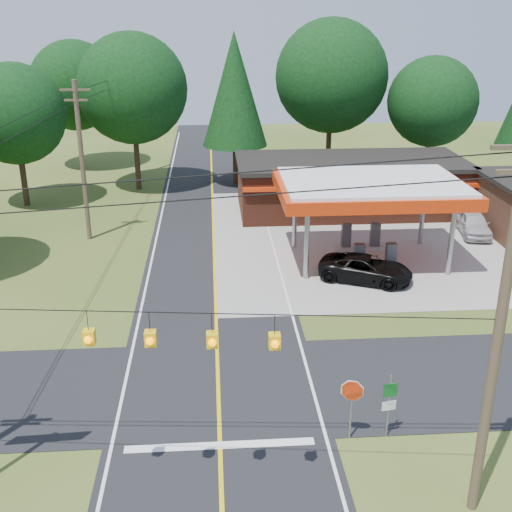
{
  "coord_description": "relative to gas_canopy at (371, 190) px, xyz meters",
  "views": [
    {
      "loc": [
        -0.07,
        -21.7,
        14.04
      ],
      "look_at": [
        2.0,
        7.0,
        2.8
      ],
      "focal_mm": 45.0,
      "sensor_mm": 36.0,
      "label": 1
    }
  ],
  "objects": [
    {
      "name": "utility_pole_north",
      "position": [
        -15.5,
        22.0,
        0.48
      ],
      "size": [
        0.3,
        0.3,
        9.5
      ],
      "color": "#473828",
      "rests_on": "ground"
    },
    {
      "name": "utility_pole_near_right",
      "position": [
        -1.5,
        -20.0,
        1.69
      ],
      "size": [
        1.8,
        0.3,
        11.5
      ],
      "color": "#473828",
      "rests_on": "ground"
    },
    {
      "name": "route_sign_post",
      "position": [
        -3.2,
        -16.52,
        -2.76
      ],
      "size": [
        0.51,
        0.13,
        2.5
      ],
      "color": "gray",
      "rests_on": "ground"
    },
    {
      "name": "cross_road",
      "position": [
        -9.0,
        -13.0,
        -4.25
      ],
      "size": [
        70.0,
        7.0,
        0.02
      ],
      "primitive_type": "cube",
      "color": "black",
      "rests_on": "ground"
    },
    {
      "name": "convenience_store",
      "position": [
        1.0,
        9.98,
        -2.35
      ],
      "size": [
        16.4,
        7.55,
        3.8
      ],
      "color": "#5A2819",
      "rests_on": "ground"
    },
    {
      "name": "treeline_backdrop",
      "position": [
        -8.18,
        11.01,
        3.22
      ],
      "size": [
        70.27,
        51.59,
        13.3
      ],
      "color": "#332316",
      "rests_on": "ground"
    },
    {
      "name": "main_highway",
      "position": [
        -9.0,
        -13.0,
        -4.26
      ],
      "size": [
        8.0,
        120.0,
        0.02
      ],
      "primitive_type": "cube",
      "color": "black",
      "rests_on": "ground"
    },
    {
      "name": "suv_car",
      "position": [
        -0.79,
        -3.0,
        -3.57
      ],
      "size": [
        6.65,
        6.65,
        1.4
      ],
      "primitive_type": "imported",
      "rotation": [
        0.0,
        0.0,
        1.15
      ],
      "color": "black",
      "rests_on": "ground"
    },
    {
      "name": "lane_center_yellow",
      "position": [
        -9.0,
        -13.0,
        -4.24
      ],
      "size": [
        0.15,
        110.0,
        0.0
      ],
      "primitive_type": "cube",
      "color": "yellow",
      "rests_on": "main_highway"
    },
    {
      "name": "ground",
      "position": [
        -9.0,
        -13.0,
        -4.27
      ],
      "size": [
        120.0,
        120.0,
        0.0
      ],
      "primitive_type": "plane",
      "color": "#3A501C",
      "rests_on": "ground"
    },
    {
      "name": "utility_pole_far_left",
      "position": [
        -17.0,
        5.0,
        0.93
      ],
      "size": [
        1.8,
        0.3,
        10.0
      ],
      "color": "#473828",
      "rests_on": "ground"
    },
    {
      "name": "overhead_beacons",
      "position": [
        -10.0,
        -19.0,
        1.95
      ],
      "size": [
        17.04,
        2.04,
        1.03
      ],
      "color": "black",
      "rests_on": "ground"
    },
    {
      "name": "gas_canopy",
      "position": [
        0.0,
        0.0,
        0.0
      ],
      "size": [
        10.6,
        7.4,
        4.88
      ],
      "color": "gray",
      "rests_on": "ground"
    },
    {
      "name": "sedan_car",
      "position": [
        8.0,
        4.0,
        -3.52
      ],
      "size": [
        5.03,
        5.03,
        1.49
      ],
      "primitive_type": "imported",
      "rotation": [
        0.0,
        0.0,
        -0.16
      ],
      "color": "silver",
      "rests_on": "ground"
    },
    {
      "name": "octagonal_stop_sign",
      "position": [
        -4.5,
        -16.51,
        -2.51
      ],
      "size": [
        0.79,
        0.28,
        2.36
      ],
      "color": "gray",
      "rests_on": "ground"
    }
  ]
}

